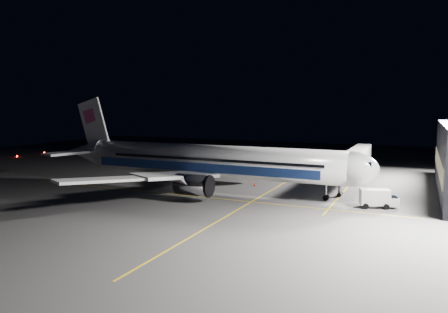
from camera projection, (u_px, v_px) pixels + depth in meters
name	position (u px, v px, depth m)	size (l,w,h in m)	color
ground	(211.00, 190.00, 78.21)	(200.00, 200.00, 0.00)	#4C4C4F
guide_line_main	(264.00, 195.00, 74.12)	(0.25, 80.00, 0.01)	gold
guide_line_cross	(195.00, 196.00, 72.78)	(70.00, 0.25, 0.01)	gold
guide_line_side	(345.00, 190.00, 78.27)	(0.25, 40.00, 0.01)	gold
airliner	(205.00, 161.00, 78.02)	(61.48, 54.22, 16.64)	silver
jet_bridge	(353.00, 159.00, 85.00)	(3.60, 34.40, 6.30)	#B2B2B7
service_truck	(378.00, 198.00, 64.71)	(5.81, 3.74, 2.77)	silver
baggage_tug	(193.00, 176.00, 88.61)	(2.74, 2.43, 1.68)	black
safety_cone_a	(255.00, 184.00, 81.81)	(0.44, 0.44, 0.66)	red
safety_cone_b	(218.00, 175.00, 92.90)	(0.39, 0.39, 0.58)	red
safety_cone_c	(250.00, 180.00, 86.68)	(0.36, 0.36, 0.54)	red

